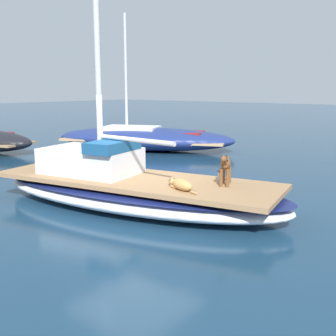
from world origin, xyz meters
TOP-DOWN VIEW (x-y plane):
  - ground_plane at (0.00, 0.00)m, footprint 120.00×120.00m
  - sailboat_main at (0.00, 0.00)m, footprint 3.91×7.59m
  - mast_main at (-0.18, 0.71)m, footprint 0.14×2.27m
  - cabin_house at (-0.24, 1.09)m, footprint 1.81×2.46m
  - dog_tan at (-0.20, -1.50)m, footprint 0.43×0.93m
  - dog_brown at (0.67, -1.99)m, footprint 0.89×0.46m
  - deck_winch at (1.07, -1.64)m, footprint 0.16×0.16m
  - moored_boat_starboard_side at (6.51, 5.59)m, footprint 5.58×8.24m

SIDE VIEW (x-z plane):
  - ground_plane at x=0.00m, z-range 0.00..0.00m
  - sailboat_main at x=0.00m, z-range 0.01..0.67m
  - moored_boat_starboard_side at x=6.51m, z-range -2.33..3.37m
  - deck_winch at x=1.07m, z-range 0.65..0.86m
  - dog_tan at x=-0.20m, z-range 0.66..0.88m
  - cabin_house at x=-0.24m, z-range 0.59..1.43m
  - dog_brown at x=0.67m, z-range 0.73..1.43m
  - mast_main at x=-0.18m, z-range 0.32..6.57m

